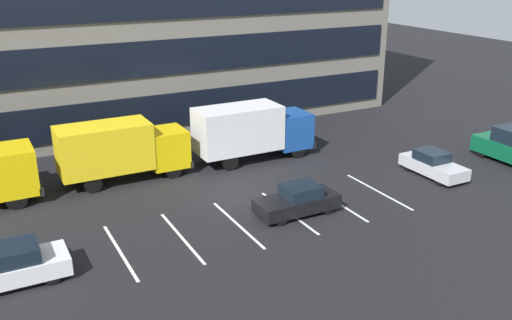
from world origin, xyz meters
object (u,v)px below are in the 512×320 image
at_px(box_truck_yellow_all, 121,148).
at_px(box_truck_blue, 252,129).
at_px(sedan_black, 298,200).
at_px(sedan_white, 11,266).
at_px(sedan_silver, 433,164).

bearing_deg(box_truck_yellow_all, box_truck_blue, -2.64).
relative_size(box_truck_blue, sedan_black, 1.81).
distance_m(box_truck_blue, sedan_white, 16.79).
bearing_deg(box_truck_yellow_all, sedan_black, -52.71).
xyz_separation_m(box_truck_yellow_all, sedan_white, (-6.69, -8.50, -1.14)).
bearing_deg(sedan_black, box_truck_blue, 78.51).
distance_m(sedan_silver, sedan_black, 9.56).
height_order(sedan_silver, sedan_white, sedan_white).
bearing_deg(box_truck_yellow_all, sedan_white, -128.19).
distance_m(box_truck_blue, sedan_silver, 10.79).
xyz_separation_m(box_truck_blue, sedan_black, (-1.62, -7.95, -1.24)).
bearing_deg(sedan_black, sedan_silver, 4.34).
bearing_deg(sedan_silver, box_truck_blue, 137.61).
relative_size(sedan_silver, sedan_white, 0.91).
distance_m(box_truck_blue, sedan_black, 8.20).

